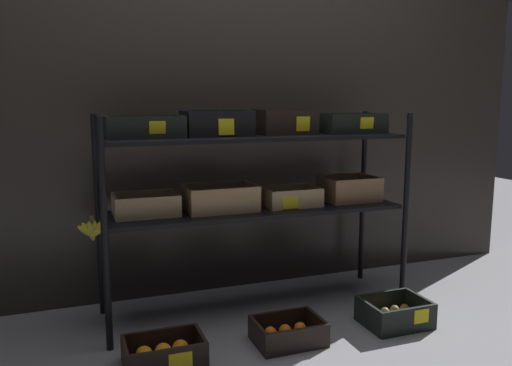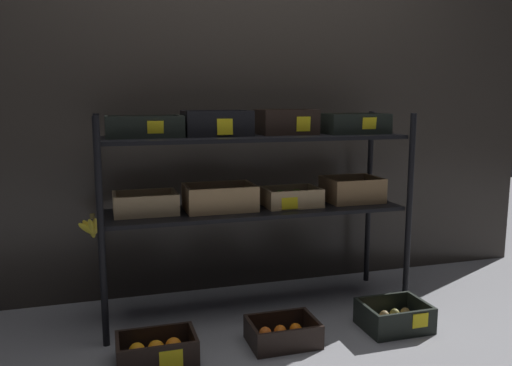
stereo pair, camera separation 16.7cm
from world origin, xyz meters
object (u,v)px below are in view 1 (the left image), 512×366
Objects in this scene: crate_ground_tangerine at (288,334)px; crate_ground_kiwi at (395,315)px; display_rack at (253,170)px; crate_ground_orange at (164,354)px.

crate_ground_kiwi is (0.59, -0.01, 0.01)m from crate_ground_tangerine.
crate_ground_tangerine is at bearing -88.86° from display_rack.
crate_ground_kiwi is (1.18, -0.00, 0.00)m from crate_ground_orange.
crate_ground_orange is at bearing -141.43° from display_rack.
display_rack is 1.04m from crate_ground_kiwi.
display_rack is at bearing 142.29° from crate_ground_kiwi.
display_rack reaches higher than crate_ground_kiwi.
crate_ground_tangerine is 0.99× the size of crate_ground_kiwi.
crate_ground_kiwi is (0.60, -0.46, -0.72)m from display_rack.
crate_ground_orange is 1.06× the size of crate_ground_kiwi.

